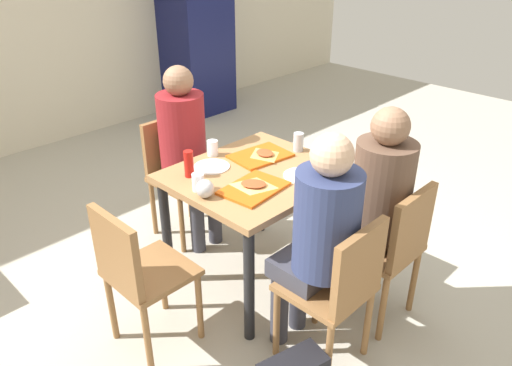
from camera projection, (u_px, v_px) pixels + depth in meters
name	position (u px, v px, depth m)	size (l,w,h in m)	color
ground_plane	(256.00, 276.00, 3.32)	(10.00, 10.00, 0.02)	#B2AD9E
back_wall	(13.00, 6.00, 4.66)	(10.00, 0.10, 2.80)	beige
main_table	(256.00, 188.00, 3.01)	(0.97, 0.85, 0.77)	#9E7247
chair_near_left	(339.00, 285.00, 2.42)	(0.40, 0.40, 0.87)	olive
chair_near_right	(392.00, 245.00, 2.73)	(0.40, 0.40, 0.87)	olive
chair_far_side	(176.00, 169.00, 3.58)	(0.40, 0.40, 0.87)	olive
chair_left_end	(137.00, 270.00, 2.53)	(0.40, 0.40, 0.87)	olive
person_in_red	(320.00, 232.00, 2.39)	(0.32, 0.42, 1.28)	#383842
person_in_brown_jacket	(375.00, 197.00, 2.70)	(0.32, 0.42, 1.28)	#383842
person_far_side	(186.00, 142.00, 3.38)	(0.32, 0.42, 1.28)	#383842
tray_red_near	(254.00, 188.00, 2.75)	(0.36, 0.26, 0.02)	#D85914
tray_red_far	(260.00, 156.00, 3.14)	(0.36, 0.26, 0.02)	#D85914
paper_plate_center	(212.00, 167.00, 3.01)	(0.22, 0.22, 0.01)	white
paper_plate_near_edge	(302.00, 176.00, 2.90)	(0.22, 0.22, 0.01)	white
pizza_slice_a	(254.00, 185.00, 2.76)	(0.24, 0.25, 0.02)	#DBAD60
pizza_slice_b	(265.00, 154.00, 3.13)	(0.20, 0.22, 0.02)	tan
plastic_cup_a	(213.00, 148.00, 3.15)	(0.07, 0.07, 0.10)	white
plastic_cup_b	(306.00, 182.00, 2.73)	(0.07, 0.07, 0.10)	white
plastic_cup_c	(198.00, 182.00, 2.73)	(0.07, 0.07, 0.10)	white
soda_can	(298.00, 142.00, 3.21)	(0.07, 0.07, 0.12)	#B7BCC6
condiment_bottle	(189.00, 164.00, 2.87)	(0.06, 0.06, 0.16)	red
foil_bundle	(205.00, 189.00, 2.66)	(0.10, 0.10, 0.10)	silver
drink_fridge	(196.00, 33.00, 5.84)	(0.70, 0.60, 1.90)	#14194C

